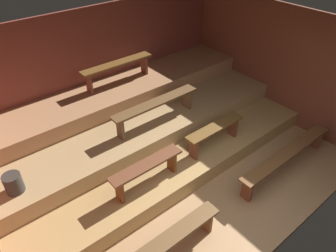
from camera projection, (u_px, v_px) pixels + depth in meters
ground at (163, 161)px, 5.98m from camera, size 6.68×4.92×0.08m
wall_back at (100, 65)px, 6.55m from camera, size 6.68×0.06×2.40m
wall_right at (270, 59)px, 6.77m from camera, size 0.06×4.92×2.40m
platform_lower at (146, 139)px, 6.21m from camera, size 5.88×3.01×0.31m
platform_middle at (132, 117)px, 6.30m from camera, size 5.88×2.14×0.31m
platform_upper at (117, 94)px, 6.44m from camera, size 5.88×1.09×0.31m
bench_floor_right at (287, 155)px, 5.52m from camera, size 2.35×0.24×0.44m
bench_lower_left at (147, 169)px, 4.85m from camera, size 1.25×0.24×0.44m
bench_lower_right at (215, 131)px, 5.62m from camera, size 1.25×0.24×0.44m
bench_middle_center at (156, 106)px, 5.70m from camera, size 1.79×0.24×0.44m
bench_upper_center at (117, 67)px, 6.32m from camera, size 1.55×0.24×0.44m
pail_middle at (13, 183)px, 4.43m from camera, size 0.25×0.25×0.30m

